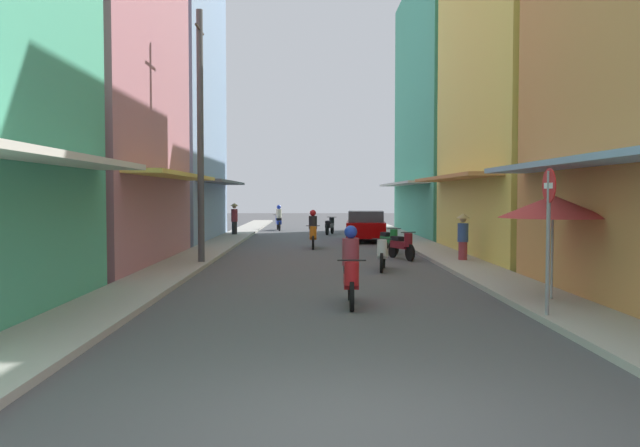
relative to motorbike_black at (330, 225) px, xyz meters
The scene contains 20 objects.
ground_plane 10.14m from the motorbike_black, 93.83° to the right, with size 103.40×103.40×0.00m, color #4C4C4F.
sidewalk_left 11.29m from the motorbike_black, 116.30° to the right, with size 1.55×55.00×0.12m, color #ADA89E.
sidewalk_right 10.75m from the motorbike_black, 70.19° to the right, with size 1.55×55.00×0.12m, color #ADA89E.
building_left_mid 19.01m from the motorbike_black, 119.78° to the right, with size 7.05×9.65×15.15m.
building_left_far 12.20m from the motorbike_black, 152.11° to the right, with size 7.05×10.30×15.22m.
building_right_mid 16.39m from the motorbike_black, 60.11° to the right, with size 7.05×10.33×14.78m.
building_right_far 9.84m from the motorbike_black, ahead, with size 7.05×13.33×13.94m.
motorbike_black is the anchor object (origin of this frame).
motorbike_white 17.09m from the motorbike_black, 86.58° to the right, with size 0.58×1.80×0.96m.
motorbike_orange 9.34m from the motorbike_black, 96.01° to the right, with size 0.55×1.81×1.58m.
motorbike_red 22.89m from the motorbike_black, 90.68° to the right, with size 0.55×1.81×1.58m.
motorbike_green 11.71m from the motorbike_black, 80.76° to the right, with size 0.68×1.77×0.96m.
motorbike_blue 5.18m from the motorbike_black, 126.25° to the left, with size 0.56×1.80×1.58m.
motorbike_maroon 14.07m from the motorbike_black, 81.74° to the right, with size 0.78×1.73×0.96m.
parked_car 5.65m from the motorbike_black, 74.28° to the right, with size 2.07×4.22×1.45m.
pedestrian_midway 15.67m from the motorbike_black, 75.99° to the right, with size 0.44×0.44×1.61m.
pedestrian_foreground 5.43m from the motorbike_black, 160.20° to the right, with size 0.44×0.44×1.77m.
vendor_umbrella 23.24m from the motorbike_black, 80.73° to the right, with size 2.13×2.13×2.19m.
utility_pole 16.62m from the motorbike_black, 105.97° to the right, with size 0.20×1.20×7.86m.
street_sign_no_entry 24.81m from the motorbike_black, 83.01° to the right, with size 0.07×0.60×2.65m.
Camera 1 is at (-0.39, -5.90, 2.19)m, focal length 35.96 mm.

